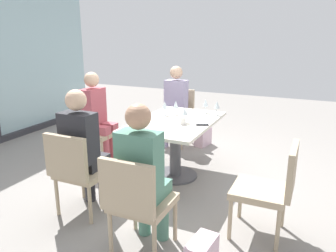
{
  "coord_description": "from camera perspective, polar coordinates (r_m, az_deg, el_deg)",
  "views": [
    {
      "loc": [
        -3.59,
        -1.53,
        1.77
      ],
      "look_at": [
        0.0,
        0.1,
        0.65
      ],
      "focal_mm": 35.59,
      "sensor_mm": 36.0,
      "label": 1
    }
  ],
  "objects": [
    {
      "name": "ground_plane",
      "position": [
        4.29,
        1.23,
        -8.54
      ],
      "size": [
        12.0,
        12.0,
        0.0
      ],
      "primitive_type": "plane",
      "color": "gray"
    },
    {
      "name": "dining_table_main",
      "position": [
        4.09,
        1.28,
        -1.41
      ],
      "size": [
        1.4,
        0.89,
        0.73
      ],
      "color": "silver",
      "rests_on": "ground_plane"
    },
    {
      "name": "chair_side_end",
      "position": [
        2.7,
        -5.3,
        -12.41
      ],
      "size": [
        0.5,
        0.46,
        0.87
      ],
      "color": "tan",
      "rests_on": "ground_plane"
    },
    {
      "name": "chair_far_right",
      "position": [
        5.39,
        1.58,
        2.18
      ],
      "size": [
        0.5,
        0.46,
        0.87
      ],
      "color": "tan",
      "rests_on": "ground_plane"
    },
    {
      "name": "chair_far_left",
      "position": [
        3.36,
        -15.2,
        -7.01
      ],
      "size": [
        0.5,
        0.46,
        0.87
      ],
      "color": "tan",
      "rests_on": "ground_plane"
    },
    {
      "name": "chair_near_window",
      "position": [
        4.73,
        -12.95,
        -0.19
      ],
      "size": [
        0.46,
        0.51,
        0.87
      ],
      "color": "tan",
      "rests_on": "ground_plane"
    },
    {
      "name": "chair_front_left",
      "position": [
        3.05,
        17.33,
        -9.62
      ],
      "size": [
        0.46,
        0.5,
        0.87
      ],
      "color": "tan",
      "rests_on": "ground_plane"
    },
    {
      "name": "person_side_end",
      "position": [
        2.69,
        -4.26,
        -7.62
      ],
      "size": [
        0.39,
        0.34,
        1.26
      ],
      "color": "#4C7F6B",
      "rests_on": "ground_plane"
    },
    {
      "name": "person_far_right",
      "position": [
        5.25,
        1.13,
        4.08
      ],
      "size": [
        0.39,
        0.34,
        1.26
      ],
      "color": "#9E93B7",
      "rests_on": "ground_plane"
    },
    {
      "name": "person_far_left",
      "position": [
        3.37,
        -14.28,
        -3.19
      ],
      "size": [
        0.39,
        0.34,
        1.26
      ],
      "color": "#28282D",
      "rests_on": "ground_plane"
    },
    {
      "name": "person_near_window",
      "position": [
        4.61,
        -12.02,
        2.08
      ],
      "size": [
        0.34,
        0.39,
        1.26
      ],
      "color": "#B24C56",
      "rests_on": "ground_plane"
    },
    {
      "name": "wine_glass_0",
      "position": [
        4.28,
        -0.56,
        3.58
      ],
      "size": [
        0.07,
        0.07,
        0.18
      ],
      "color": "silver",
      "rests_on": "dining_table_main"
    },
    {
      "name": "wine_glass_1",
      "position": [
        4.33,
        8.38,
        3.58
      ],
      "size": [
        0.07,
        0.07,
        0.18
      ],
      "color": "silver",
      "rests_on": "dining_table_main"
    },
    {
      "name": "wine_glass_2",
      "position": [
        3.94,
        2.9,
        2.49
      ],
      "size": [
        0.07,
        0.07,
        0.18
      ],
      "color": "silver",
      "rests_on": "dining_table_main"
    },
    {
      "name": "wine_glass_3",
      "position": [
        4.31,
        1.34,
        3.66
      ],
      "size": [
        0.07,
        0.07,
        0.18
      ],
      "color": "silver",
      "rests_on": "dining_table_main"
    },
    {
      "name": "wine_glass_4",
      "position": [
        4.44,
        6.43,
        3.93
      ],
      "size": [
        0.07,
        0.07,
        0.18
      ],
      "color": "silver",
      "rests_on": "dining_table_main"
    },
    {
      "name": "coffee_cup",
      "position": [
        3.87,
        2.55,
        0.92
      ],
      "size": [
        0.08,
        0.08,
        0.09
      ],
      "primitive_type": "cylinder",
      "color": "white",
      "rests_on": "dining_table_main"
    },
    {
      "name": "cell_phone_on_table",
      "position": [
        3.86,
        5.9,
        0.2
      ],
      "size": [
        0.12,
        0.16,
        0.01
      ],
      "primitive_type": "cube",
      "rotation": [
        0.0,
        0.0,
        0.44
      ],
      "color": "black",
      "rests_on": "dining_table_main"
    },
    {
      "name": "handbag_1",
      "position": [
        5.38,
        6.01,
        -1.86
      ],
      "size": [
        0.33,
        0.21,
        0.28
      ],
      "primitive_type": "cube",
      "rotation": [
        0.0,
        0.0,
        -0.19
      ],
      "color": "beige",
      "rests_on": "ground_plane"
    }
  ]
}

